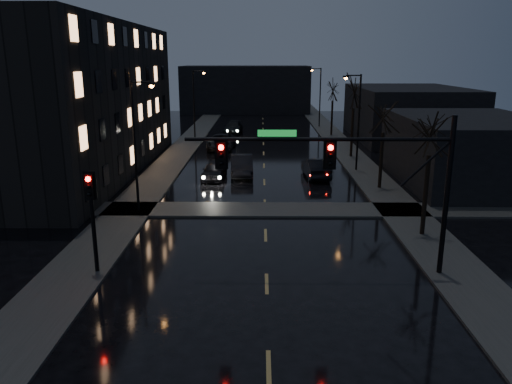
{
  "coord_description": "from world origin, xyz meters",
  "views": [
    {
      "loc": [
        -0.25,
        -11.36,
        9.21
      ],
      "look_at": [
        -0.48,
        11.05,
        3.2
      ],
      "focal_mm": 35.0,
      "sensor_mm": 36.0,
      "label": 1
    }
  ],
  "objects_px": {
    "oncoming_car_d": "(233,128)",
    "lead_car": "(316,168)",
    "oncoming_car_a": "(214,170)",
    "oncoming_car_c": "(221,142)",
    "oncoming_car_b": "(242,165)"
  },
  "relations": [
    {
      "from": "oncoming_car_a",
      "to": "oncoming_car_d",
      "type": "relative_size",
      "value": 0.82
    },
    {
      "from": "oncoming_car_b",
      "to": "oncoming_car_a",
      "type": "bearing_deg",
      "value": -149.57
    },
    {
      "from": "lead_car",
      "to": "oncoming_car_a",
      "type": "bearing_deg",
      "value": -0.33
    },
    {
      "from": "oncoming_car_b",
      "to": "oncoming_car_c",
      "type": "height_order",
      "value": "oncoming_car_b"
    },
    {
      "from": "oncoming_car_a",
      "to": "lead_car",
      "type": "distance_m",
      "value": 8.09
    },
    {
      "from": "lead_car",
      "to": "oncoming_car_d",
      "type": "bearing_deg",
      "value": -76.73
    },
    {
      "from": "oncoming_car_b",
      "to": "lead_car",
      "type": "bearing_deg",
      "value": -9.95
    },
    {
      "from": "oncoming_car_b",
      "to": "lead_car",
      "type": "height_order",
      "value": "oncoming_car_b"
    },
    {
      "from": "oncoming_car_b",
      "to": "lead_car",
      "type": "distance_m",
      "value": 5.99
    },
    {
      "from": "oncoming_car_a",
      "to": "oncoming_car_c",
      "type": "distance_m",
      "value": 13.55
    },
    {
      "from": "oncoming_car_a",
      "to": "oncoming_car_d",
      "type": "distance_m",
      "value": 24.81
    },
    {
      "from": "oncoming_car_c",
      "to": "lead_car",
      "type": "distance_m",
      "value": 15.48
    },
    {
      "from": "oncoming_car_c",
      "to": "oncoming_car_d",
      "type": "relative_size",
      "value": 1.11
    },
    {
      "from": "oncoming_car_d",
      "to": "lead_car",
      "type": "relative_size",
      "value": 1.06
    },
    {
      "from": "oncoming_car_d",
      "to": "oncoming_car_c",
      "type": "bearing_deg",
      "value": -88.9
    }
  ]
}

